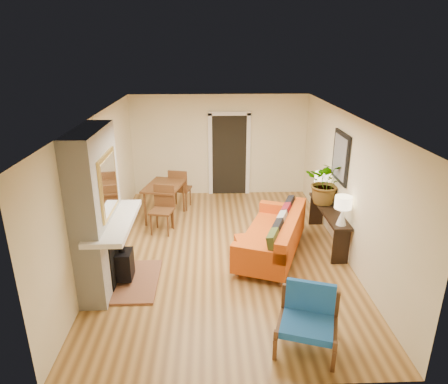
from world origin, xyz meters
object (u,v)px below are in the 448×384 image
at_px(blue_chair, 308,315).
at_px(houseplant, 327,182).
at_px(lamp_far, 322,182).
at_px(dining_table, 168,192).
at_px(ottoman, 258,250).
at_px(console_table, 329,216).
at_px(lamp_near, 343,207).
at_px(sofa, 276,236).

bearing_deg(blue_chair, houseplant, 71.32).
xyz_separation_m(lamp_far, houseplant, (-0.01, -0.38, 0.11)).
bearing_deg(lamp_far, dining_table, 169.42).
height_order(ottoman, console_table, console_table).
bearing_deg(lamp_near, dining_table, 148.42).
relative_size(sofa, blue_chair, 2.49).
distance_m(blue_chair, lamp_far, 3.73).
relative_size(ottoman, console_table, 0.46).
relative_size(lamp_far, houseplant, 0.60).
distance_m(lamp_near, houseplant, 1.03).
xyz_separation_m(lamp_near, lamp_far, (0.00, 1.40, 0.00)).
xyz_separation_m(dining_table, console_table, (3.27, -1.28, -0.08)).
bearing_deg(houseplant, ottoman, -146.11).
relative_size(ottoman, houseplant, 0.95).
relative_size(lamp_near, lamp_far, 1.00).
bearing_deg(ottoman, console_table, 25.04).
xyz_separation_m(sofa, houseplant, (1.10, 0.74, 0.79)).
xyz_separation_m(blue_chair, lamp_far, (1.07, 3.51, 0.63)).
bearing_deg(lamp_near, blue_chair, -116.84).
distance_m(dining_table, console_table, 3.51).
distance_m(sofa, blue_chair, 2.39).
xyz_separation_m(blue_chair, dining_table, (-2.20, 4.12, 0.22)).
distance_m(ottoman, blue_chair, 2.20).
distance_m(dining_table, houseplant, 3.45).
distance_m(console_table, lamp_near, 0.88).
bearing_deg(ottoman, houseplant, 33.89).
xyz_separation_m(dining_table, lamp_near, (3.27, -2.01, 0.41)).
xyz_separation_m(ottoman, lamp_near, (1.46, -0.05, 0.84)).
height_order(blue_chair, console_table, blue_chair).
bearing_deg(dining_table, houseplant, -16.89).
height_order(sofa, lamp_near, lamp_near).
xyz_separation_m(blue_chair, houseplant, (1.06, 3.13, 0.74)).
height_order(console_table, lamp_far, lamp_far).
distance_m(dining_table, lamp_far, 3.35).
bearing_deg(lamp_far, sofa, -134.71).
height_order(lamp_near, houseplant, houseplant).
relative_size(sofa, ottoman, 2.78).
height_order(lamp_near, lamp_far, same).
height_order(ottoman, blue_chair, blue_chair).
bearing_deg(lamp_far, blue_chair, -106.93).
height_order(sofa, blue_chair, sofa).
relative_size(ottoman, lamp_far, 1.59).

